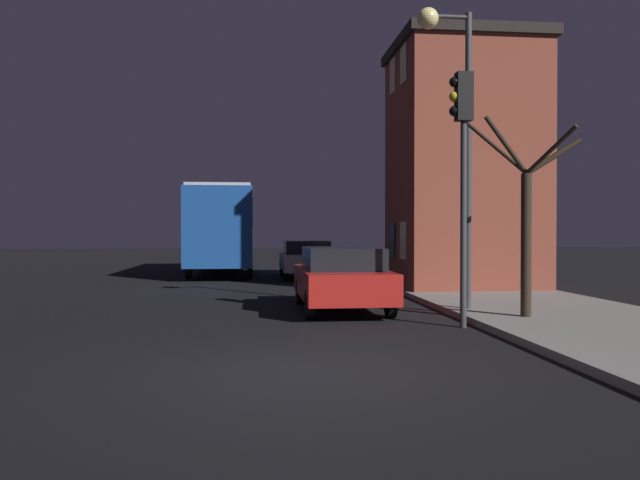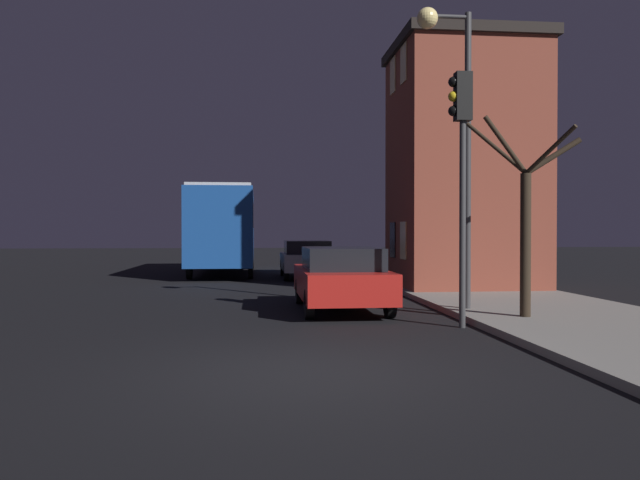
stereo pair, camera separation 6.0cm
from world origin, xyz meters
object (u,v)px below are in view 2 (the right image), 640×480
object	(u,v)px
traffic_light	(461,146)
car_near_lane	(341,277)
bare_tree	(526,219)
car_mid_lane	(307,258)
streetlamp	(451,98)
bus	(224,224)

from	to	relation	value
traffic_light	car_near_lane	xyz separation A→B (m)	(-1.88, 2.77, -2.64)
bare_tree	car_near_lane	bearing A→B (deg)	144.45
traffic_light	car_mid_lane	bearing A→B (deg)	98.36
traffic_light	streetlamp	bearing A→B (deg)	78.48
streetlamp	bus	xyz separation A→B (m)	(-5.52, 13.81, -2.56)
bus	bare_tree	bearing A→B (deg)	-66.56
car_mid_lane	car_near_lane	bearing A→B (deg)	-90.10
bus	car_mid_lane	bearing A→B (deg)	-41.70
car_mid_lane	streetlamp	bearing A→B (deg)	-78.42
bare_tree	car_mid_lane	xyz separation A→B (m)	(-3.30, 12.27, -1.28)
traffic_light	bare_tree	bearing A→B (deg)	15.40
streetlamp	bus	size ratio (longest dim) A/B	0.69
traffic_light	car_mid_lane	world-z (taller)	traffic_light
traffic_light	bare_tree	size ratio (longest dim) A/B	1.21
bare_tree	bus	size ratio (longest dim) A/B	0.42
traffic_light	car_mid_lane	xyz separation A→B (m)	(-1.86, 12.67, -2.63)
streetlamp	bare_tree	distance (m)	3.16
streetlamp	car_near_lane	distance (m)	4.62
traffic_light	bare_tree	distance (m)	2.01
bus	car_mid_lane	size ratio (longest dim) A/B	2.23
bare_tree	streetlamp	bearing A→B (deg)	127.52
bus	car_mid_lane	world-z (taller)	bus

